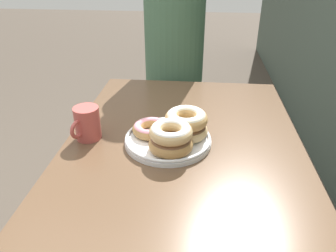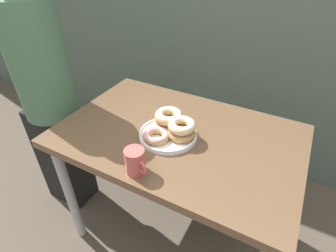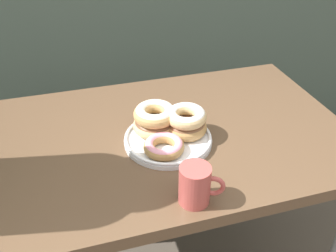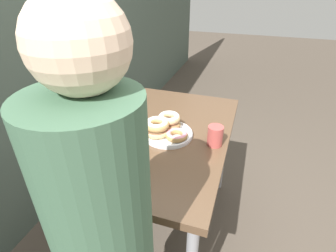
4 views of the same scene
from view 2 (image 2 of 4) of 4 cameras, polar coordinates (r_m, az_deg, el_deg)
dining_table at (r=1.30m, az=2.10°, el=-4.63°), size 1.13×0.74×0.77m
donut_plate at (r=1.20m, az=0.65°, el=-0.32°), size 0.28×0.29×0.10m
coffee_mug at (r=1.02m, az=-7.12°, el=-7.60°), size 0.11×0.08×0.11m
person_figure at (r=1.61m, az=-24.56°, el=5.53°), size 0.32×0.29×1.53m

